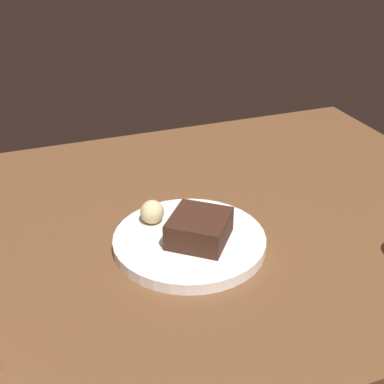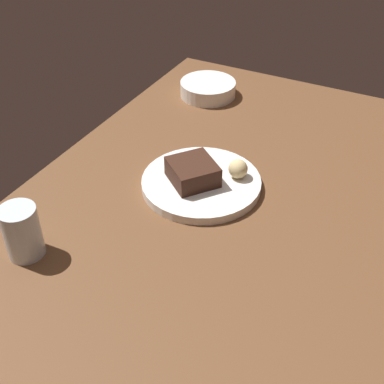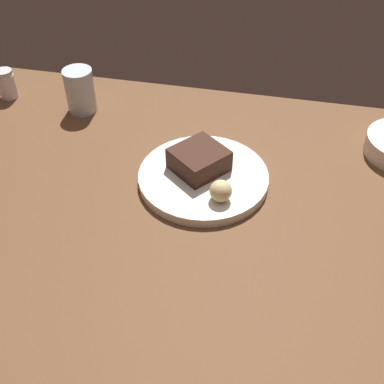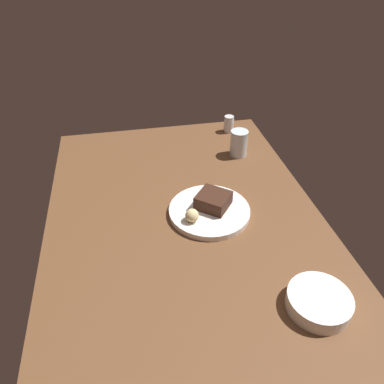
% 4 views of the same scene
% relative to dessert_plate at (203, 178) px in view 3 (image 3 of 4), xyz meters
% --- Properties ---
extents(dining_table, '(1.20, 0.84, 0.03)m').
position_rel_dessert_plate_xyz_m(dining_table, '(-0.01, -0.08, -0.02)').
color(dining_table, brown).
rests_on(dining_table, ground).
extents(dessert_plate, '(0.25, 0.25, 0.02)m').
position_rel_dessert_plate_xyz_m(dessert_plate, '(0.00, 0.00, 0.00)').
color(dessert_plate, white).
rests_on(dessert_plate, dining_table).
extents(chocolate_cake_slice, '(0.13, 0.13, 0.04)m').
position_rel_dessert_plate_xyz_m(chocolate_cake_slice, '(-0.01, 0.01, 0.03)').
color(chocolate_cake_slice, '#381E14').
rests_on(chocolate_cake_slice, dessert_plate).
extents(bread_roll, '(0.04, 0.04, 0.04)m').
position_rel_dessert_plate_xyz_m(bread_roll, '(0.04, -0.06, 0.03)').
color(bread_roll, '#DBC184').
rests_on(bread_roll, dessert_plate).
extents(salt_shaker, '(0.04, 0.04, 0.07)m').
position_rel_dessert_plate_xyz_m(salt_shaker, '(-0.52, 0.21, 0.03)').
color(salt_shaker, silver).
rests_on(salt_shaker, dining_table).
extents(water_glass, '(0.07, 0.07, 0.10)m').
position_rel_dessert_plate_xyz_m(water_glass, '(-0.32, 0.19, 0.04)').
color(water_glass, silver).
rests_on(water_glass, dining_table).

